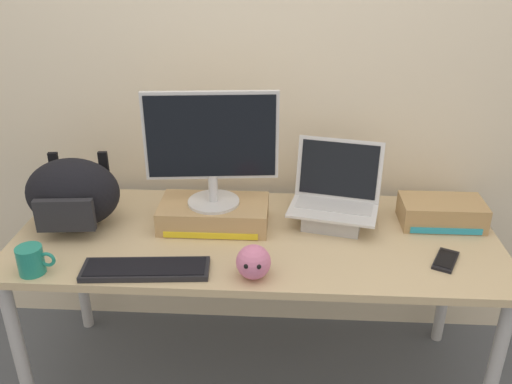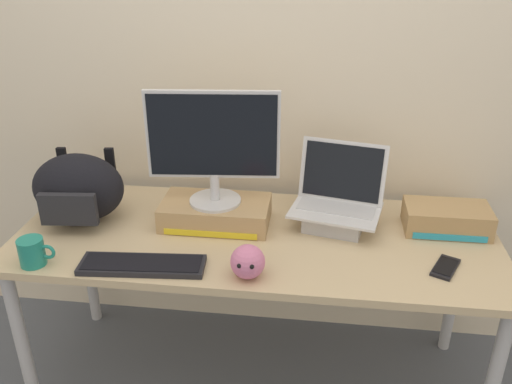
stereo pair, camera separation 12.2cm
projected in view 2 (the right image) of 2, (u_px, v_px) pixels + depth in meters
name	position (u px, v px, depth m)	size (l,w,h in m)	color
ground_plane	(256.00, 377.00, 2.39)	(20.00, 20.00, 0.00)	#515660
back_wall	(270.00, 60.00, 2.25)	(7.00, 0.10, 2.60)	beige
desk	(256.00, 249.00, 2.10)	(1.84, 0.73, 0.73)	tan
toner_box_yellow	(216.00, 213.00, 2.13)	(0.42, 0.24, 0.09)	tan
desktop_monitor	(213.00, 145.00, 2.01)	(0.50, 0.20, 0.45)	silver
open_laptop	(336.00, 210.00, 2.12)	(0.38, 0.31, 0.32)	#ADADB2
external_keyboard	(142.00, 265.00, 1.86)	(0.44, 0.16, 0.02)	black
messenger_backpack	(78.00, 188.00, 2.12)	(0.38, 0.30, 0.28)	black
coffee_mug	(32.00, 252.00, 1.87)	(0.13, 0.09, 0.10)	#1E7F70
cell_phone	(445.00, 267.00, 1.86)	(0.12, 0.16, 0.01)	black
plush_toy	(248.00, 262.00, 1.79)	(0.12, 0.12, 0.12)	#CC7099
toner_box_cyan	(447.00, 218.00, 2.08)	(0.32, 0.18, 0.10)	#A88456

